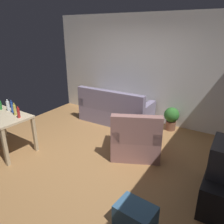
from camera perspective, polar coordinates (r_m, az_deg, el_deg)
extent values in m
cube|color=#9E7042|center=(4.40, -4.60, -11.06)|extent=(5.20, 4.40, 0.02)
cube|color=silver|center=(5.74, 8.18, 11.01)|extent=(5.20, 0.10, 2.70)
cube|color=gray|center=(5.77, 1.11, -0.59)|extent=(1.86, 0.84, 0.40)
cube|color=slate|center=(5.34, -0.70, 2.87)|extent=(1.86, 0.16, 0.52)
cube|color=gray|center=(5.32, 9.05, 0.79)|extent=(0.16, 0.84, 0.22)
cube|color=gray|center=(6.12, -5.75, 3.63)|extent=(0.16, 0.84, 0.22)
cube|color=black|center=(3.59, 26.68, -16.96)|extent=(0.44, 1.10, 0.48)
cube|color=#C6B28E|center=(4.75, -27.26, -0.86)|extent=(1.23, 0.76, 0.04)
cube|color=tan|center=(4.31, -26.25, -8.40)|extent=(0.06, 0.06, 0.72)
cube|color=tan|center=(5.48, -26.75, -2.34)|extent=(0.06, 0.06, 0.72)
cube|color=tan|center=(4.59, -19.66, -5.59)|extent=(0.06, 0.06, 0.72)
cylinder|color=brown|center=(5.52, 15.13, -3.40)|extent=(0.24, 0.24, 0.22)
sphere|color=#2D6B28|center=(5.42, 15.40, -0.69)|extent=(0.36, 0.36, 0.36)
cube|color=#996B66|center=(4.36, 6.23, -8.19)|extent=(1.17, 1.14, 0.40)
cube|color=#8C625D|center=(3.85, 6.41, -4.65)|extent=(0.88, 0.52, 0.52)
cube|color=#926661|center=(4.24, 11.41, -4.70)|extent=(0.50, 0.83, 0.22)
cube|color=#926661|center=(4.24, 1.37, -4.29)|extent=(0.50, 0.83, 0.22)
cube|color=#386084|center=(2.99, 6.15, -25.57)|extent=(0.51, 0.38, 0.30)
cylinder|color=#1E722D|center=(5.03, -27.31, 1.56)|extent=(0.06, 0.06, 0.18)
cylinder|color=silver|center=(4.88, -25.66, 1.41)|extent=(0.06, 0.06, 0.19)
cylinder|color=silver|center=(4.84, -25.87, 2.72)|extent=(0.03, 0.03, 0.04)
cylinder|color=#2347A3|center=(4.72, -24.80, 1.12)|extent=(0.04, 0.04, 0.22)
cylinder|color=#2347A3|center=(4.68, -25.04, 2.62)|extent=(0.02, 0.02, 0.04)
cylinder|color=#BCB24C|center=(4.57, -24.19, 0.48)|extent=(0.05, 0.05, 0.20)
cylinder|color=#BCB24C|center=(4.53, -24.42, 1.91)|extent=(0.02, 0.02, 0.04)
cylinder|color=#AD2323|center=(4.40, -23.37, -0.26)|extent=(0.05, 0.05, 0.18)
cylinder|color=#AD2323|center=(4.37, -23.57, 1.10)|extent=(0.02, 0.02, 0.04)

